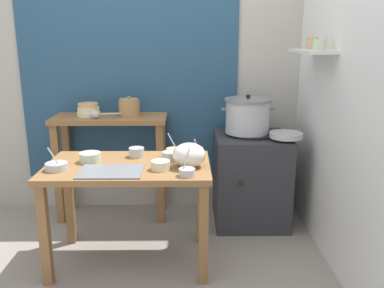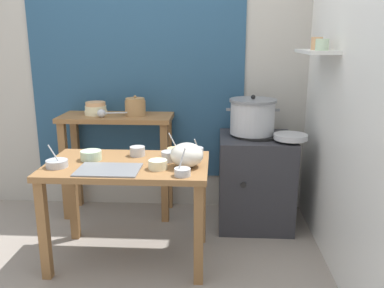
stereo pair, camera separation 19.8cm
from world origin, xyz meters
name	(u,v)px [view 2 (the right image)]	position (x,y,z in m)	size (l,w,h in m)	color
ground_plane	(136,261)	(0.00, 0.00, 0.00)	(9.00, 9.00, 0.00)	gray
wall_back	(164,66)	(0.08, 1.10, 1.30)	(4.40, 0.12, 2.60)	#B2ADA3
wall_right	(344,76)	(1.40, 0.20, 1.30)	(0.30, 3.20, 2.60)	white
prep_table	(128,178)	(-0.04, 0.05, 0.61)	(1.10, 0.66, 0.72)	olive
back_shelf_table	(117,140)	(-0.30, 0.83, 0.68)	(0.96, 0.40, 0.90)	olive
stove_block	(255,180)	(0.89, 0.70, 0.38)	(0.60, 0.61, 0.78)	#2D2D33
steamer_pot	(252,116)	(0.85, 0.72, 0.92)	(0.43, 0.38, 0.32)	#B7BABF
clay_pot	(135,107)	(-0.13, 0.83, 0.97)	(0.17, 0.17, 0.17)	#A37A4C
bowl_stack_enamel	(96,109)	(-0.48, 0.85, 0.95)	(0.19, 0.19, 0.11)	beige
ladle	(103,113)	(-0.38, 0.73, 0.94)	(0.29, 0.09, 0.07)	#B7BABF
serving_tray	(108,170)	(-0.13, -0.12, 0.72)	(0.40, 0.28, 0.01)	slate
plastic_bag	(187,155)	(0.37, -0.01, 0.80)	(0.22, 0.21, 0.16)	silver
wide_pan	(291,137)	(1.14, 0.54, 0.80)	(0.26, 0.26, 0.04)	#B7BABF
prep_bowl_0	(137,151)	(-0.01, 0.23, 0.76)	(0.11, 0.11, 0.07)	#B7BABF
prep_bowl_1	(175,151)	(0.26, 0.27, 0.75)	(0.12, 0.12, 0.16)	#E5C684
prep_bowl_2	(182,171)	(0.35, -0.20, 0.75)	(0.10, 0.10, 0.17)	#B7BABF
prep_bowl_3	(57,163)	(-0.48, -0.07, 0.75)	(0.14, 0.14, 0.16)	#B7BABF
prep_bowl_4	(169,156)	(0.24, 0.11, 0.76)	(0.11, 0.11, 0.07)	#B7BABF
prep_bowl_5	(158,164)	(0.18, -0.07, 0.75)	(0.12, 0.12, 0.06)	beige
prep_bowl_6	(91,155)	(-0.31, 0.11, 0.76)	(0.15, 0.15, 0.07)	#B7D1AD
prep_bowl_7	(196,151)	(0.42, 0.24, 0.75)	(0.11, 0.11, 0.14)	#B7BABF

